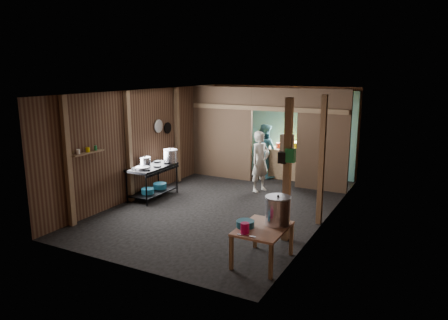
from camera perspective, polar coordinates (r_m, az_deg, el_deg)
The scene contains 42 objects.
floor at distance 9.71m, azimuth 0.55°, elevation -6.13°, with size 4.50×7.00×0.00m, color black.
ceiling at distance 9.22m, azimuth 0.59°, elevation 9.38°, with size 4.50×7.00×0.00m, color #38332E.
wall_back at distance 12.56m, azimuth 7.89°, elevation 4.09°, with size 4.50×0.00×2.60m, color brown.
wall_front at distance 6.55m, azimuth -13.58°, elevation -3.75°, with size 4.50×0.00×2.60m, color brown.
wall_left at distance 10.58m, azimuth -10.35°, elevation 2.47°, with size 0.00×7.00×2.60m, color brown.
wall_right at distance 8.61m, azimuth 14.01°, elevation 0.07°, with size 0.00×7.00×2.60m, color brown.
partition_left at distance 11.91m, azimuth -0.28°, elevation 3.76°, with size 1.85×0.10×2.60m, color brown.
partition_right at distance 10.87m, azimuth 13.36°, elevation 2.60°, with size 1.35×0.10×2.60m, color brown.
partition_header at distance 11.15m, azimuth 6.96°, elevation 8.26°, with size 1.30×0.10×0.60m, color brown.
turquoise_panel at distance 12.51m, azimuth 7.79°, elevation 3.83°, with size 4.40×0.06×2.50m, color #63A99C.
back_counter at distance 12.11m, azimuth 8.21°, elevation -0.44°, with size 1.20×0.50×0.85m, color #917053.
wall_clock at distance 12.31m, azimuth 8.91°, elevation 6.70°, with size 0.20×0.20×0.03m, color white.
post_left_a at distance 8.67m, azimuth -20.56°, elevation -0.28°, with size 0.10×0.12×2.60m, color #917053.
post_left_b at distance 9.93m, azimuth -12.86°, elevation 1.72°, with size 0.10×0.12×2.60m, color #917053.
post_left_c at distance 11.50m, azimuth -6.40°, elevation 3.37°, with size 0.10×0.12×2.60m, color #917053.
post_right at distance 8.44m, azimuth 13.22°, elevation -0.14°, with size 0.10×0.12×2.60m, color #917053.
post_free at distance 7.50m, azimuth 8.64°, elevation -1.50°, with size 0.12×0.12×2.60m, color #917053.
cross_beam at distance 11.22m, azimuth 5.63°, elevation 7.03°, with size 4.40×0.12×0.12m, color #917053.
pan_lid_big at distance 10.82m, azimuth -8.95°, elevation 4.61°, with size 0.34×0.34×0.03m, color gray.
pan_lid_small at distance 11.15m, azimuth -7.71°, elevation 4.36°, with size 0.30×0.30×0.03m, color black.
wall_shelf at distance 8.96m, azimuth -18.12°, elevation 0.94°, with size 0.14×0.80×0.03m, color #917053.
jar_white at distance 8.78m, azimuth -19.31°, elevation 1.07°, with size 0.07×0.07×0.10m, color white.
jar_yellow at distance 8.95m, azimuth -18.15°, elevation 1.35°, with size 0.08×0.08×0.10m, color #F1CF00.
jar_green at distance 9.10m, azimuth -17.16°, elevation 1.59°, with size 0.06×0.06×0.10m, color #19803D.
bag_white at distance 7.49m, azimuth 8.60°, elevation 2.24°, with size 0.22×0.15×0.32m, color white.
bag_green at distance 7.36m, azimuth 9.08°, elevation 0.61°, with size 0.16×0.12×0.24m, color #19803D.
bag_black at distance 7.39m, azimuth 7.99°, elevation 0.31°, with size 0.14×0.10×0.20m, color black.
gas_range at distance 10.28m, azimuth -9.73°, elevation -2.96°, with size 0.69×1.34×0.79m, color black, non-canonical shape.
prep_table at distance 6.90m, azimuth 5.28°, elevation -11.47°, with size 0.73×1.01×0.59m, color tan, non-canonical shape.
stove_pot_large at distance 10.48m, azimuth -7.31°, elevation 0.51°, with size 0.35×0.35×0.35m, color #B9B8C5, non-canonical shape.
stove_pot_med at distance 10.24m, azimuth -10.73°, elevation -0.23°, with size 0.27×0.27×0.23m, color #B9B8C5, non-canonical shape.
frying_pan at distance 9.91m, azimuth -11.07°, elevation -1.06°, with size 0.34×0.56×0.08m, color gray, non-canonical shape.
blue_tub_front at distance 10.17m, azimuth -10.39°, elevation -4.19°, with size 0.30×0.30×0.13m, color #185A76.
blue_tub_back at distance 10.55m, azimuth -8.76°, elevation -3.52°, with size 0.34×0.34×0.13m, color #185A76.
stock_pot at distance 6.85m, azimuth 7.36°, elevation -6.96°, with size 0.43×0.43×0.50m, color #B9B8C5, non-canonical shape.
wash_basin at distance 6.76m, azimuth 2.94°, elevation -8.72°, with size 0.29×0.29×0.11m, color #185A76.
pink_bucket at distance 6.52m, azimuth 2.88°, elevation -9.27°, with size 0.14×0.14×0.16m, color #C30651.
knife at distance 6.44m, azimuth 3.08°, elevation -10.28°, with size 0.30×0.04×0.01m, color #B9B8C5.
yellow_tub at distance 11.90m, azimuth 9.73°, elevation 1.91°, with size 0.40×0.40×0.22m, color #F1CF00.
red_cup at distance 12.07m, azimuth 7.44°, elevation 1.98°, with size 0.13×0.13×0.16m, color red.
cook at distance 10.64m, azimuth 4.98°, elevation -0.20°, with size 0.57×0.37×1.55m, color silver.
worker_back at distance 12.04m, azimuth 5.58°, elevation 1.27°, with size 0.75×0.59×1.55m, color teal.
Camera 1 is at (4.20, -8.20, 3.07)m, focal length 33.43 mm.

